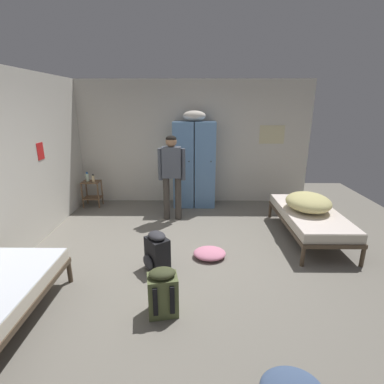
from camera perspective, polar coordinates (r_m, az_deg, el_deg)
The scene contains 12 objects.
ground_plane at distance 4.45m, azimuth -0.03°, elevation -12.80°, with size 8.49×8.49×0.00m, color slate.
room_backdrop at distance 5.42m, azimuth -13.83°, elevation 7.47°, with size 5.20×5.37×2.71m.
locker_bank at distance 6.35m, azimuth 0.43°, elevation 5.78°, with size 0.90×0.55×2.07m.
shelf_unit at distance 6.80m, azimuth -19.06°, elevation 0.16°, with size 0.38×0.30×0.57m.
bed_right at distance 5.30m, azimuth 22.17°, elevation -4.53°, with size 0.90×1.90×0.49m.
bedding_heap at distance 5.22m, azimuth 21.91°, elevation -1.84°, with size 0.72×0.83×0.29m.
person_traveler at distance 5.54m, azimuth -4.00°, elevation 4.30°, with size 0.52×0.21×1.65m.
water_bottle at distance 6.76m, azimuth -19.90°, elevation 2.77°, with size 0.07×0.07×0.21m.
lotion_bottle at distance 6.66m, azimuth -18.85°, elevation 2.54°, with size 0.06×0.06×0.17m.
backpack_black at distance 4.10m, azimuth -6.96°, elevation -11.60°, with size 0.42×0.41×0.55m.
backpack_olive at distance 3.33m, azimuth -5.79°, elevation -19.00°, with size 0.36×0.37×0.55m.
clothes_pile_pink at distance 4.44m, azimuth 3.48°, elevation -11.94°, with size 0.48×0.42×0.13m.
Camera 1 is at (0.04, -3.86, 2.22)m, focal length 27.10 mm.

